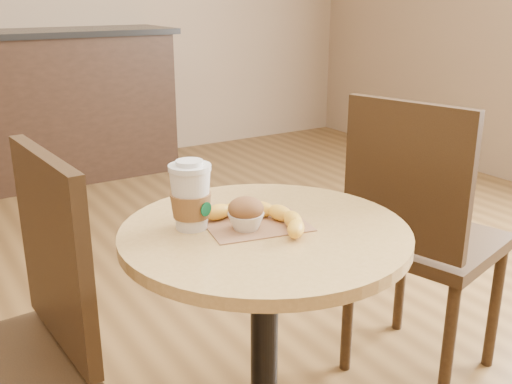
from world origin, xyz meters
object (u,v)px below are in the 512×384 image
at_px(muffin, 246,214).
at_px(banana, 260,219).
at_px(chair_left, 8,354).
at_px(coffee_cup, 191,198).
at_px(chair_right, 420,233).
at_px(cafe_table, 264,309).

distance_m(muffin, banana, 0.04).
height_order(chair_left, coffee_cup, chair_left).
bearing_deg(muffin, chair_left, 167.68).
height_order(chair_right, muffin, chair_right).
distance_m(cafe_table, muffin, 0.26).
xyz_separation_m(cafe_table, chair_right, (0.69, 0.14, 0.01)).
bearing_deg(coffee_cup, muffin, -56.45).
height_order(chair_right, coffee_cup, chair_right).
bearing_deg(chair_left, banana, 73.71).
bearing_deg(cafe_table, chair_right, 11.16).
distance_m(chair_left, banana, 0.64).
distance_m(chair_left, muffin, 0.61).
height_order(cafe_table, banana, banana).
xyz_separation_m(cafe_table, chair_left, (-0.58, 0.13, 0.00)).
bearing_deg(chair_left, muffin, 73.70).
xyz_separation_m(chair_left, chair_right, (1.27, 0.00, 0.01)).
xyz_separation_m(chair_right, muffin, (-0.73, -0.12, 0.25)).
bearing_deg(chair_left, coffee_cup, 80.82).
bearing_deg(chair_right, cafe_table, 85.24).
bearing_deg(banana, cafe_table, -71.11).
relative_size(chair_left, banana, 3.67).
bearing_deg(banana, chair_left, 144.88).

